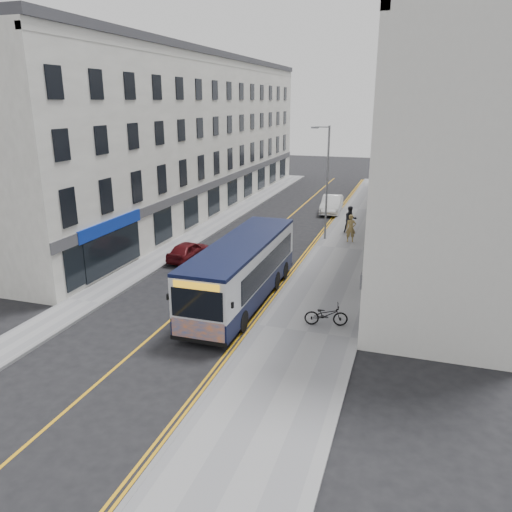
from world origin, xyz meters
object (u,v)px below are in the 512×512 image
Objects in this scene: car_maroon at (188,251)px; city_bus at (242,269)px; pedestrian_far at (350,220)px; streetlamp at (326,179)px; pedestrian_near at (351,228)px; bicycle at (326,315)px; car_white at (332,204)px.

city_bus is at bearing 140.40° from car_maroon.
city_bus is 5.36× the size of pedestrian_far.
streetlamp is at bearing -130.24° from car_maroon.
bicycle is at bearing -97.75° from pedestrian_near.
city_bus is 4.93m from bicycle.
car_white is (0.74, 21.88, -0.94)m from city_bus.
streetlamp is 0.75× the size of city_bus.
pedestrian_near is at bearing -7.49° from streetlamp.
car_white is at bearing 96.12° from pedestrian_near.
pedestrian_far reaches higher than bicycle.
city_bus is 7.75m from car_maroon.
pedestrian_far reaches higher than pedestrian_near.
car_white is at bearing -105.97° from car_maroon.
streetlamp is 4.17× the size of pedestrian_near.
bicycle is at bearing -111.58° from pedestrian_far.
city_bus is (-1.75, -12.62, -2.68)m from streetlamp.
car_white is (-3.75, 23.59, 0.15)m from bicycle.
streetlamp is 3.83m from pedestrian_near.
car_maroon is (-9.17, -7.00, -0.47)m from pedestrian_near.
pedestrian_near is 0.54× the size of car_maroon.
streetlamp is 1.72× the size of car_white.
pedestrian_near is 11.55m from car_maroon.
pedestrian_far is at bearing 87.28° from pedestrian_near.
bicycle is 0.53× the size of car_maroon.
city_bus is at bearing -97.91° from streetlamp.
car_maroon is (-5.49, 5.36, -1.10)m from city_bus.
pedestrian_near is (-0.81, 14.08, 0.46)m from bicycle.
car_white is (-1.01, 9.26, -3.62)m from streetlamp.
city_bus reaches higher than bicycle.
pedestrian_near reaches higher than car_maroon.
pedestrian_near is 0.96× the size of pedestrian_far.
pedestrian_near is at bearing -107.31° from pedestrian_far.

